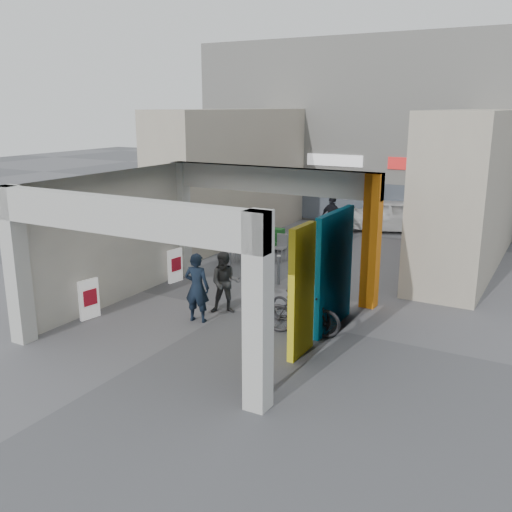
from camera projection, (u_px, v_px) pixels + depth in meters
The scene contains 21 objects.
ground at pixel (232, 310), 14.77m from camera, with size 90.00×90.00×0.00m, color #5C5C61.
arcade_canopy at pixel (232, 231), 13.24m from camera, with size 6.40×6.45×6.40m.
far_building at pixel (394, 132), 25.56m from camera, with size 18.00×4.08×8.00m.
plaza_bldg_left at pixel (233, 174), 22.59m from camera, with size 2.00×9.00×5.00m, color #B1A792.
plaza_bldg_right at pixel (472, 190), 18.34m from camera, with size 2.00×9.00×5.00m, color #B1A792.
bollard_left at pixel (230, 264), 17.50m from camera, with size 0.09×0.09×0.85m, color gray.
bollard_center at pixel (279, 270), 16.77m from camera, with size 0.09×0.09×0.86m, color gray.
bollard_right at pixel (326, 278), 15.98m from camera, with size 0.09×0.09×0.87m, color gray.
advert_board_near at pixel (89, 299), 14.05m from camera, with size 0.18×0.56×1.00m.
advert_board_far at pixel (175, 265), 17.00m from camera, with size 0.17×0.56×1.00m.
cafe_set at pixel (260, 251), 19.43m from camera, with size 1.51×1.22×0.91m.
produce_stand at pixel (269, 242), 20.81m from camera, with size 1.22×0.66×0.80m.
crate_stack at pixel (335, 244), 20.59m from camera, with size 0.51×0.44×0.56m.
border_collie at pixel (264, 308), 14.17m from camera, with size 0.24×0.47×0.64m.
man_with_dog at pixel (197, 288), 13.78m from camera, with size 0.63×0.41×1.72m, color black.
man_back_turned at pixel (225, 283), 14.39m from camera, with size 0.77×0.60×1.59m, color #37383A.
man_elderly at pixel (304, 272), 15.26m from camera, with size 0.80×0.52×1.64m, color #5F7EB9.
man_crates at pixel (332, 218), 22.03m from camera, with size 1.06×0.44×1.80m, color black.
bicycle_front at pixel (300, 307), 13.61m from camera, with size 0.62×1.78×0.93m, color black.
bicycle_rear at pixel (302, 313), 12.99m from camera, with size 0.51×1.79×1.08m, color black.
white_van at pixel (398, 216), 23.79m from camera, with size 1.62×4.02×1.37m, color silver.
Camera 1 is at (7.35, -11.85, 5.11)m, focal length 40.00 mm.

